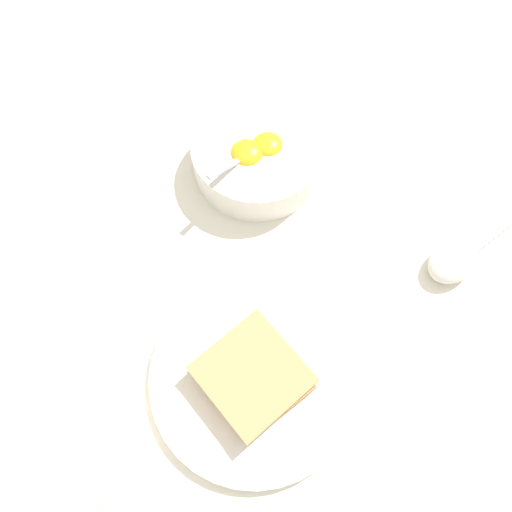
% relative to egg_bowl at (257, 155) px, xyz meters
% --- Properties ---
extents(ground_plane, '(3.00, 3.00, 0.00)m').
position_rel_egg_bowl_xyz_m(ground_plane, '(0.05, 0.05, -0.03)').
color(ground_plane, silver).
extents(egg_bowl, '(0.16, 0.16, 0.08)m').
position_rel_egg_bowl_xyz_m(egg_bowl, '(0.00, 0.00, 0.00)').
color(egg_bowl, white).
rests_on(egg_bowl, ground_plane).
extents(toast_plate, '(0.23, 0.23, 0.02)m').
position_rel_egg_bowl_xyz_m(toast_plate, '(0.06, 0.26, -0.02)').
color(toast_plate, white).
rests_on(toast_plate, ground_plane).
extents(toast_sandwich, '(0.13, 0.13, 0.03)m').
position_rel_egg_bowl_xyz_m(toast_sandwich, '(0.07, 0.27, 0.00)').
color(toast_sandwich, tan).
rests_on(toast_sandwich, toast_plate).
extents(soup_spoon, '(0.14, 0.08, 0.03)m').
position_rel_egg_bowl_xyz_m(soup_spoon, '(-0.20, 0.18, -0.01)').
color(soup_spoon, white).
rests_on(soup_spoon, ground_plane).
extents(congee_bowl, '(0.17, 0.17, 0.05)m').
position_rel_egg_bowl_xyz_m(congee_bowl, '(0.28, 0.29, 0.00)').
color(congee_bowl, white).
rests_on(congee_bowl, ground_plane).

